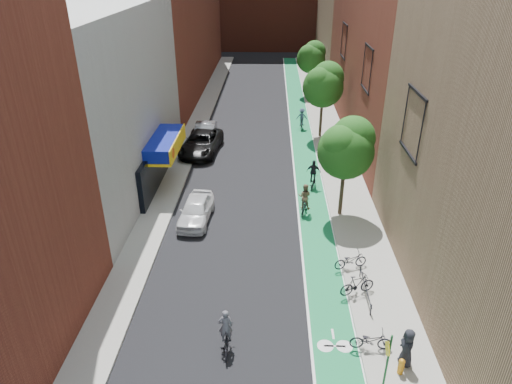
# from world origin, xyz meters

# --- Properties ---
(ground) EXTENTS (160.00, 160.00, 0.00)m
(ground) POSITION_xyz_m (0.00, 0.00, 0.00)
(ground) COLOR black
(ground) RESTS_ON ground
(bike_lane) EXTENTS (2.00, 68.00, 0.01)m
(bike_lane) POSITION_xyz_m (4.00, 26.00, 0.01)
(bike_lane) COLOR #167C56
(bike_lane) RESTS_ON ground
(sidewalk_left) EXTENTS (2.00, 68.00, 0.15)m
(sidewalk_left) POSITION_xyz_m (-6.00, 26.00, 0.07)
(sidewalk_left) COLOR gray
(sidewalk_left) RESTS_ON ground
(sidewalk_right) EXTENTS (3.00, 68.00, 0.15)m
(sidewalk_right) POSITION_xyz_m (6.50, 26.00, 0.07)
(sidewalk_right) COLOR gray
(sidewalk_right) RESTS_ON ground
(building_left_white) EXTENTS (8.00, 20.00, 12.00)m
(building_left_white) POSITION_xyz_m (-11.00, 14.00, 6.00)
(building_left_white) COLOR silver
(building_left_white) RESTS_ON ground
(building_right_mid_red) EXTENTS (8.00, 28.00, 22.00)m
(building_right_mid_red) POSITION_xyz_m (12.00, 26.00, 11.00)
(building_right_mid_red) COLOR maroon
(building_right_mid_red) RESTS_ON ground
(building_right_far_tan) EXTENTS (8.00, 20.00, 18.00)m
(building_right_far_tan) POSITION_xyz_m (12.00, 50.00, 9.00)
(building_right_far_tan) COLOR #8C6B4C
(building_right_far_tan) RESTS_ON ground
(tree_near) EXTENTS (3.40, 3.36, 6.42)m
(tree_near) POSITION_xyz_m (5.65, 10.02, 4.66)
(tree_near) COLOR #332619
(tree_near) RESTS_ON ground
(tree_mid) EXTENTS (3.55, 3.53, 6.74)m
(tree_mid) POSITION_xyz_m (5.65, 24.02, 4.89)
(tree_mid) COLOR #332619
(tree_mid) RESTS_ON ground
(tree_far) EXTENTS (3.30, 3.25, 6.21)m
(tree_far) POSITION_xyz_m (5.65, 38.02, 4.50)
(tree_far) COLOR #332619
(tree_far) RESTS_ON ground
(sign_pole) EXTENTS (0.13, 0.71, 3.00)m
(sign_pole) POSITION_xyz_m (5.38, -3.50, 1.84)
(sign_pole) COLOR #194C26
(sign_pole) RESTS_ON sidewalk_right
(parked_car_white) EXTENTS (1.99, 4.46, 1.49)m
(parked_car_white) POSITION_xyz_m (-3.37, 9.08, 0.75)
(parked_car_white) COLOR silver
(parked_car_white) RESTS_ON ground
(parked_car_black) EXTENTS (3.38, 6.29, 1.68)m
(parked_car_black) POSITION_xyz_m (-4.60, 20.13, 0.84)
(parked_car_black) COLOR black
(parked_car_black) RESTS_ON ground
(parked_car_silver) EXTENTS (1.82, 4.93, 1.61)m
(parked_car_silver) POSITION_xyz_m (-4.60, 22.57, 0.81)
(parked_car_silver) COLOR gray
(parked_car_silver) RESTS_ON ground
(cyclist_lead) EXTENTS (0.80, 1.89, 1.96)m
(cyclist_lead) POSITION_xyz_m (-0.57, -1.23, 0.64)
(cyclist_lead) COLOR black
(cyclist_lead) RESTS_ON ground
(cyclist_lane_near) EXTENTS (0.95, 1.70, 2.03)m
(cyclist_lane_near) POSITION_xyz_m (3.36, 10.21, 0.87)
(cyclist_lane_near) COLOR black
(cyclist_lane_near) RESTS_ON ground
(cyclist_lane_mid) EXTENTS (1.06, 1.65, 2.04)m
(cyclist_lane_mid) POSITION_xyz_m (4.21, 13.92, 0.80)
(cyclist_lane_mid) COLOR black
(cyclist_lane_mid) RESTS_ON ground
(cyclist_lane_far) EXTENTS (1.08, 1.84, 1.96)m
(cyclist_lane_far) POSITION_xyz_m (4.08, 26.36, 0.85)
(cyclist_lane_far) COLOR black
(cyclist_lane_far) RESTS_ON ground
(parked_bike_near) EXTENTS (1.74, 0.64, 0.91)m
(parked_bike_near) POSITION_xyz_m (5.40, -1.20, 0.60)
(parked_bike_near) COLOR black
(parked_bike_near) RESTS_ON sidewalk_right
(parked_bike_mid) EXTENTS (1.87, 1.10, 1.08)m
(parked_bike_mid) POSITION_xyz_m (5.40, 2.26, 0.69)
(parked_bike_mid) COLOR black
(parked_bike_mid) RESTS_ON sidewalk_right
(parked_bike_far) EXTENTS (1.88, 1.10, 0.93)m
(parked_bike_far) POSITION_xyz_m (5.40, 4.33, 0.62)
(parked_bike_far) COLOR black
(parked_bike_far) RESTS_ON sidewalk_right
(pedestrian) EXTENTS (0.56, 0.85, 1.72)m
(pedestrian) POSITION_xyz_m (6.63, -1.94, 1.01)
(pedestrian) COLOR black
(pedestrian) RESTS_ON sidewalk_right
(fire_hydrant) EXTENTS (0.25, 0.25, 0.72)m
(fire_hydrant) POSITION_xyz_m (6.35, -2.42, 0.53)
(fire_hydrant) COLOR #BF7A16
(fire_hydrant) RESTS_ON sidewalk_right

